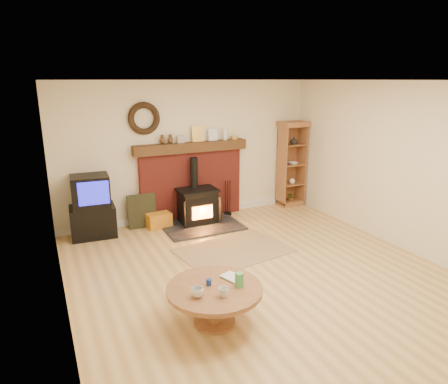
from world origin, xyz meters
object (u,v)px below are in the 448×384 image
curio_cabinet (291,164)px  coffee_table (215,294)px  wood_stove (198,207)px  tv_unit (92,208)px

curio_cabinet → coffee_table: bearing=-134.4°
wood_stove → curio_cabinet: 2.31m
wood_stove → tv_unit: 1.87m
coffee_table → tv_unit: bearing=104.6°
tv_unit → coffee_table: 3.33m
wood_stove → tv_unit: (-1.85, 0.20, 0.19)m
wood_stove → coffee_table: size_ratio=1.33×
curio_cabinet → coffee_table: curio_cabinet is taller
tv_unit → curio_cabinet: (4.07, 0.08, 0.38)m
wood_stove → coffee_table: (-1.01, -3.02, 0.04)m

